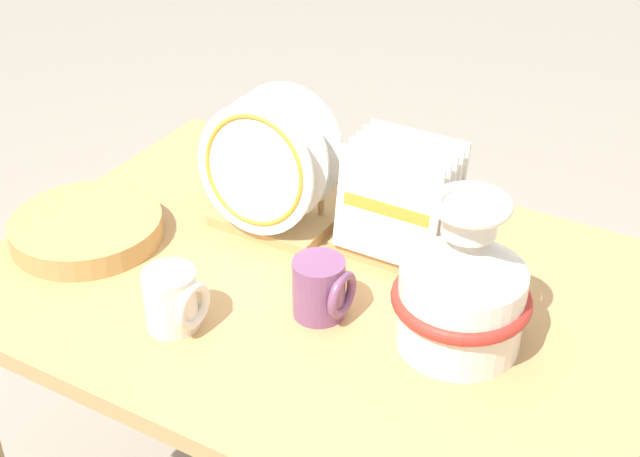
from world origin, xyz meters
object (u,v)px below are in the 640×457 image
wicker_charger_stack (87,228)px  mug_plum_glaze (321,289)px  dish_rack_round_plates (268,178)px  mug_cream_glaze (174,300)px  dish_rack_square_plates (399,212)px  ceramic_vase (463,286)px

wicker_charger_stack → mug_plum_glaze: (0.50, 0.02, 0.03)m
wicker_charger_stack → mug_plum_glaze: 0.50m
dish_rack_round_plates → mug_cream_glaze: (0.03, -0.33, -0.06)m
dish_rack_square_plates → wicker_charger_stack: dish_rack_square_plates is taller
wicker_charger_stack → mug_cream_glaze: (0.30, -0.12, 0.03)m
mug_cream_glaze → ceramic_vase: bearing=24.8°
dish_rack_square_plates → mug_plum_glaze: (-0.03, -0.23, -0.03)m
dish_rack_square_plates → mug_cream_glaze: 0.44m
dish_rack_round_plates → dish_rack_square_plates: (0.25, 0.05, -0.02)m
dish_rack_square_plates → mug_cream_glaze: size_ratio=2.14×
wicker_charger_stack → mug_plum_glaze: mug_plum_glaze is taller
ceramic_vase → dish_rack_round_plates: size_ratio=0.99×
ceramic_vase → wicker_charger_stack: ceramic_vase is taller
ceramic_vase → dish_rack_square_plates: 0.27m
mug_cream_glaze → mug_plum_glaze: (0.19, 0.15, 0.00)m
mug_plum_glaze → mug_cream_glaze: bearing=-142.8°
dish_rack_round_plates → mug_cream_glaze: size_ratio=2.59×
ceramic_vase → wicker_charger_stack: (-0.72, -0.07, -0.09)m
mug_cream_glaze → dish_rack_round_plates: bearing=94.6°
wicker_charger_stack → mug_plum_glaze: bearing=2.5°
dish_rack_round_plates → mug_cream_glaze: 0.33m
mug_cream_glaze → mug_plum_glaze: same height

